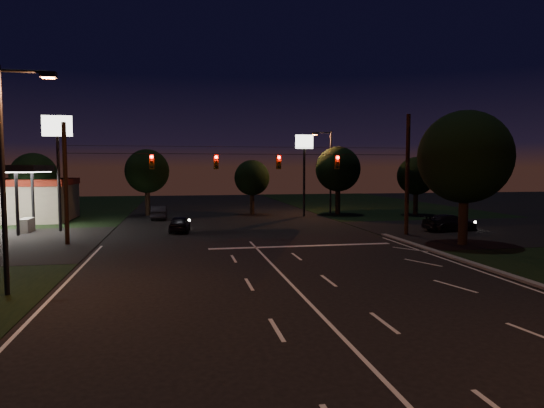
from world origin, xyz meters
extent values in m
plane|color=black|center=(0.00, 0.00, 0.00)|extent=(140.00, 140.00, 0.00)
cube|color=black|center=(20.00, 16.00, 0.00)|extent=(20.00, 16.00, 0.02)
cube|color=silver|center=(0.00, -6.00, 0.01)|extent=(0.14, 40.00, 0.01)
cube|color=silver|center=(3.00, 11.50, 0.01)|extent=(12.00, 0.50, 0.01)
cylinder|color=black|center=(12.00, 15.00, 0.00)|extent=(0.30, 0.30, 9.00)
cylinder|color=black|center=(-12.00, 15.00, 0.00)|extent=(0.28, 0.28, 8.00)
cylinder|color=black|center=(0.00, 15.00, 6.00)|extent=(24.00, 0.03, 0.03)
cylinder|color=black|center=(0.00, 15.00, 6.50)|extent=(24.00, 0.02, 0.02)
cube|color=#3F3307|center=(-6.50, 15.00, 5.45)|extent=(0.32, 0.26, 1.00)
sphere|color=#FF0705|center=(-6.50, 14.84, 5.78)|extent=(0.22, 0.22, 0.22)
sphere|color=black|center=(-6.50, 14.84, 5.45)|extent=(0.20, 0.20, 0.20)
sphere|color=black|center=(-6.50, 14.84, 5.12)|extent=(0.20, 0.20, 0.20)
cube|color=#3F3307|center=(-2.20, 15.00, 5.45)|extent=(0.32, 0.26, 1.00)
sphere|color=#FF0705|center=(-2.20, 14.84, 5.78)|extent=(0.22, 0.22, 0.22)
sphere|color=black|center=(-2.20, 14.84, 5.45)|extent=(0.20, 0.20, 0.20)
sphere|color=black|center=(-2.20, 14.84, 5.12)|extent=(0.20, 0.20, 0.20)
cube|color=#3F3307|center=(2.20, 15.00, 5.45)|extent=(0.32, 0.26, 1.00)
sphere|color=#FF0705|center=(2.20, 14.84, 5.78)|extent=(0.22, 0.22, 0.22)
sphere|color=black|center=(2.20, 14.84, 5.45)|extent=(0.20, 0.20, 0.20)
sphere|color=black|center=(2.20, 14.84, 5.12)|extent=(0.20, 0.20, 0.20)
cube|color=#3F3307|center=(6.50, 15.00, 5.45)|extent=(0.32, 0.26, 1.00)
sphere|color=#FF0705|center=(6.50, 14.84, 5.78)|extent=(0.22, 0.22, 0.22)
sphere|color=black|center=(6.50, 14.84, 5.45)|extent=(0.20, 0.20, 0.20)
sphere|color=black|center=(6.50, 14.84, 5.12)|extent=(0.20, 0.20, 0.20)
cube|color=gray|center=(-16.50, 22.00, 0.55)|extent=(0.80, 2.00, 1.10)
cylinder|color=black|center=(-16.50, 20.00, 2.40)|extent=(0.24, 0.24, 4.80)
cylinder|color=black|center=(-16.50, 24.00, 2.40)|extent=(0.24, 0.24, 4.80)
cylinder|color=black|center=(-14.00, 22.00, 3.75)|extent=(0.24, 0.24, 7.50)
cube|color=white|center=(-14.00, 22.00, 8.30)|extent=(2.20, 0.30, 1.60)
cylinder|color=black|center=(8.00, 30.00, 3.50)|extent=(0.24, 0.24, 7.00)
cube|color=white|center=(8.00, 30.00, 7.70)|extent=(1.80, 0.30, 1.40)
cylinder|color=black|center=(-11.50, 2.00, 4.50)|extent=(0.20, 0.20, 9.00)
cylinder|color=black|center=(-10.60, 2.00, 8.80)|extent=(1.80, 0.12, 0.12)
cube|color=black|center=(-9.70, 2.00, 8.70)|extent=(0.60, 0.35, 0.22)
cube|color=orange|center=(-9.70, 2.00, 8.58)|extent=(0.45, 0.25, 0.04)
cylinder|color=black|center=(11.50, 32.00, 4.50)|extent=(0.20, 0.20, 9.00)
cylinder|color=black|center=(10.60, 32.00, 8.80)|extent=(1.80, 0.12, 0.12)
cube|color=black|center=(9.70, 32.00, 8.70)|extent=(0.60, 0.35, 0.22)
cube|color=orange|center=(9.70, 32.00, 8.58)|extent=(0.45, 0.25, 0.04)
cylinder|color=black|center=(13.50, 10.00, 2.00)|extent=(0.60, 0.60, 4.00)
sphere|color=black|center=(13.50, 10.00, 5.76)|extent=(6.00, 6.00, 6.00)
sphere|color=black|center=(14.10, 10.45, 5.58)|extent=(4.50, 4.50, 4.50)
sphere|color=black|center=(12.90, 10.30, 5.62)|extent=(4.20, 4.20, 4.20)
cylinder|color=black|center=(-18.00, 30.00, 1.50)|extent=(0.49, 0.49, 3.00)
sphere|color=black|center=(-18.00, 30.00, 4.32)|extent=(4.20, 4.20, 4.20)
sphere|color=black|center=(-17.58, 30.32, 4.19)|extent=(3.15, 3.15, 3.15)
sphere|color=black|center=(-18.42, 30.21, 4.23)|extent=(2.94, 2.94, 2.94)
cylinder|color=black|center=(-8.00, 34.00, 1.62)|extent=(0.52, 0.52, 3.25)
sphere|color=black|center=(-8.00, 34.00, 4.68)|extent=(4.60, 4.60, 4.60)
sphere|color=black|center=(-7.54, 34.34, 4.54)|extent=(3.45, 3.45, 3.45)
sphere|color=black|center=(-8.46, 34.23, 4.58)|extent=(3.22, 3.22, 3.22)
cylinder|color=black|center=(3.00, 33.00, 1.38)|extent=(0.47, 0.47, 2.75)
sphere|color=black|center=(3.00, 33.00, 3.96)|extent=(3.80, 3.80, 3.80)
sphere|color=black|center=(3.38, 33.28, 3.85)|extent=(2.85, 2.85, 2.85)
sphere|color=black|center=(2.62, 33.19, 3.87)|extent=(2.66, 2.66, 2.66)
cylinder|color=black|center=(12.00, 31.00, 1.70)|extent=(0.53, 0.53, 3.40)
sphere|color=black|center=(12.00, 31.00, 4.90)|extent=(4.80, 4.80, 4.80)
sphere|color=black|center=(12.48, 31.36, 4.75)|extent=(3.60, 3.60, 3.60)
sphere|color=black|center=(11.52, 31.24, 4.79)|extent=(3.36, 3.36, 3.36)
cylinder|color=black|center=(20.00, 29.00, 1.45)|extent=(0.48, 0.48, 2.90)
sphere|color=black|center=(20.00, 29.00, 4.18)|extent=(4.00, 4.00, 4.00)
sphere|color=black|center=(20.40, 29.30, 4.06)|extent=(3.00, 3.00, 3.00)
sphere|color=black|center=(19.60, 29.20, 4.09)|extent=(2.80, 2.80, 2.80)
imported|color=black|center=(-4.72, 20.03, 0.64)|extent=(1.84, 3.88, 1.28)
imported|color=black|center=(-6.66, 29.95, 0.67)|extent=(1.47, 4.07, 1.34)
imported|color=black|center=(16.43, 16.41, 0.67)|extent=(4.83, 2.58, 1.33)
camera|label=1|loc=(-4.75, -18.55, 5.09)|focal=32.00mm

